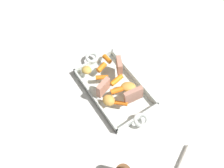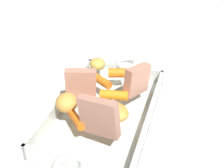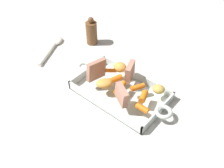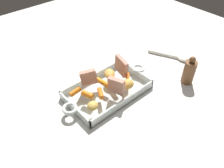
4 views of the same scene
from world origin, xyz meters
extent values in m
plane|color=silver|center=(0.00, 0.00, 0.00)|extent=(2.12, 2.12, 0.00)
cube|color=silver|center=(0.00, 0.00, 0.00)|extent=(0.34, 0.21, 0.01)
cube|color=silver|center=(0.00, 0.10, 0.02)|extent=(0.34, 0.01, 0.04)
cube|color=silver|center=(0.00, -0.10, 0.02)|extent=(0.34, 0.01, 0.04)
cube|color=silver|center=(0.17, 0.00, 0.02)|extent=(0.01, 0.21, 0.04)
cube|color=silver|center=(-0.17, 0.00, 0.02)|extent=(0.01, 0.21, 0.04)
torus|color=silver|center=(0.19, 0.00, 0.03)|extent=(0.06, 0.06, 0.01)
torus|color=silver|center=(-0.19, 0.00, 0.03)|extent=(0.06, 0.06, 0.01)
cube|color=tan|center=(0.10, 0.02, 0.08)|extent=(0.03, 0.09, 0.08)
cube|color=tan|center=(0.00, -0.06, 0.08)|extent=(0.04, 0.07, 0.07)
cube|color=tan|center=(-0.05, 0.06, 0.08)|extent=(0.08, 0.05, 0.07)
cylinder|color=orange|center=(0.03, 0.00, 0.05)|extent=(0.04, 0.07, 0.02)
cylinder|color=orange|center=(-0.01, 0.02, 0.05)|extent=(0.03, 0.07, 0.02)
cylinder|color=orange|center=(-0.10, 0.00, 0.05)|extent=(0.04, 0.05, 0.02)
cylinder|color=orange|center=(0.09, -0.03, 0.05)|extent=(0.06, 0.06, 0.02)
cylinder|color=orange|center=(-0.13, 0.05, 0.05)|extent=(0.05, 0.02, 0.03)
cylinder|color=orange|center=(-0.06, -0.03, 0.05)|extent=(0.04, 0.06, 0.02)
ellipsoid|color=gold|center=(0.06, -0.07, 0.06)|extent=(0.06, 0.06, 0.04)
ellipsoid|color=gold|center=(0.05, 0.04, 0.06)|extent=(0.07, 0.08, 0.03)
ellipsoid|color=gold|center=(-0.12, -0.06, 0.06)|extent=(0.06, 0.06, 0.03)
cylinder|color=white|center=(0.40, 0.02, 0.01)|extent=(0.09, 0.16, 0.02)
ellipsoid|color=white|center=(0.45, -0.08, 0.01)|extent=(0.07, 0.08, 0.02)
cylinder|color=brown|center=(0.31, -0.18, 0.05)|extent=(0.05, 0.05, 0.11)
sphere|color=brown|center=(0.31, -0.18, 0.12)|extent=(0.03, 0.03, 0.03)
camera|label=1|loc=(0.41, -0.29, 0.88)|focal=36.85mm
camera|label=2|loc=(0.46, 0.16, 0.42)|focal=44.54mm
camera|label=3|loc=(-0.41, 0.55, 0.71)|focal=41.40mm
camera|label=4|loc=(-0.44, -0.53, 0.66)|focal=35.51mm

